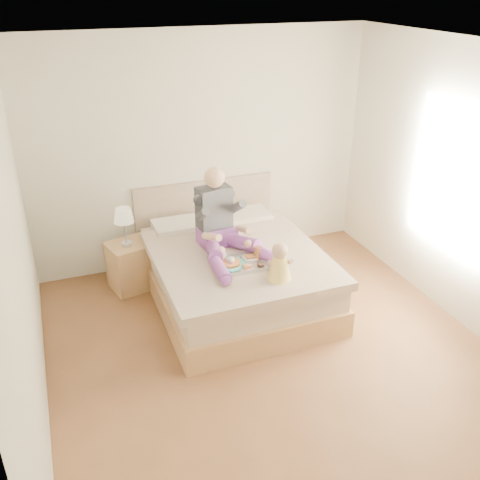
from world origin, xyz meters
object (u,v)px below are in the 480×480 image
object	(u,v)px
baby	(279,264)
tray	(240,262)
bed	(232,270)
nightstand	(131,266)
adult	(222,226)

from	to	relation	value
baby	tray	bearing A→B (deg)	138.42
bed	baby	bearing A→B (deg)	-76.43
baby	nightstand	bearing A→B (deg)	146.01
nightstand	tray	world-z (taller)	tray
adult	bed	bearing A→B (deg)	-4.76
tray	baby	size ratio (longest dim) A/B	1.35
adult	baby	world-z (taller)	adult
bed	nightstand	xyz separation A→B (m)	(-1.00, 0.56, -0.04)
nightstand	adult	xyz separation A→B (m)	(0.89, -0.57, 0.59)
tray	nightstand	bearing A→B (deg)	135.86
adult	tray	xyz separation A→B (m)	(0.05, -0.40, -0.22)
nightstand	baby	world-z (taller)	baby
tray	baby	world-z (taller)	baby
bed	nightstand	bearing A→B (deg)	150.64
bed	nightstand	size ratio (longest dim) A/B	3.99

